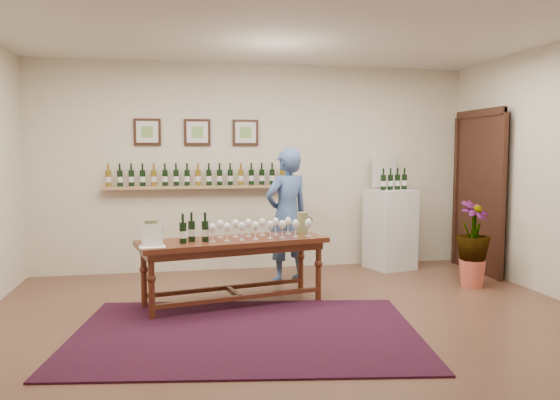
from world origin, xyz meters
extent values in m
plane|color=#533624|center=(0.00, 0.00, 0.00)|extent=(6.00, 6.00, 0.00)
plane|color=beige|center=(0.00, 2.50, 1.40)|extent=(6.00, 0.00, 6.00)
plane|color=beige|center=(0.00, -2.50, 1.40)|extent=(6.00, 0.00, 6.00)
plane|color=beige|center=(0.00, 0.00, 2.80)|extent=(6.00, 6.00, 0.00)
cube|color=tan|center=(-0.80, 2.41, 1.15)|extent=(2.50, 0.16, 0.04)
cube|color=black|center=(2.94, 1.70, 1.05)|extent=(0.10, 1.00, 2.10)
cube|color=black|center=(2.89, 1.70, 1.05)|extent=(0.04, 1.12, 2.22)
cube|color=black|center=(-1.45, 2.48, 1.88)|extent=(0.35, 0.03, 0.35)
cube|color=silver|center=(-1.45, 2.46, 1.88)|extent=(0.28, 0.01, 0.28)
cube|color=#76A351|center=(-1.45, 2.45, 1.88)|extent=(0.15, 0.00, 0.15)
cube|color=black|center=(-0.80, 2.48, 1.88)|extent=(0.35, 0.03, 0.35)
cube|color=silver|center=(-0.80, 2.46, 1.88)|extent=(0.28, 0.01, 0.28)
cube|color=#76A351|center=(-0.80, 2.45, 1.88)|extent=(0.15, 0.00, 0.15)
cube|color=black|center=(-0.15, 2.48, 1.88)|extent=(0.35, 0.03, 0.35)
cube|color=silver|center=(-0.15, 2.46, 1.88)|extent=(0.28, 0.01, 0.28)
cube|color=#76A351|center=(-0.15, 2.45, 1.88)|extent=(0.15, 0.00, 0.15)
cube|color=#470C16|center=(-0.51, -0.24, 0.01)|extent=(3.32, 2.48, 0.02)
cube|color=#421F10|center=(-0.52, 0.74, 0.67)|extent=(2.06, 1.03, 0.05)
cube|color=#421F10|center=(-0.52, 0.74, 0.61)|extent=(1.94, 0.90, 0.09)
cylinder|color=#421F10|center=(-1.35, 0.34, 0.32)|extent=(0.07, 0.07, 0.65)
cylinder|color=#421F10|center=(0.41, 0.71, 0.32)|extent=(0.07, 0.07, 0.65)
cylinder|color=#421F10|center=(-1.44, 0.78, 0.32)|extent=(0.07, 0.07, 0.65)
cylinder|color=#421F10|center=(0.32, 1.15, 0.32)|extent=(0.07, 0.07, 0.65)
cube|color=#421F10|center=(-0.47, 0.52, 0.13)|extent=(1.77, 0.42, 0.04)
cube|color=#421F10|center=(-0.56, 0.96, 0.13)|extent=(1.77, 0.42, 0.04)
cube|color=#421F10|center=(-0.52, 0.74, 0.13)|extent=(0.14, 0.45, 0.04)
cube|color=silver|center=(-1.34, 0.42, 0.81)|extent=(0.26, 0.20, 0.22)
cube|color=silver|center=(1.82, 2.13, 0.55)|extent=(0.67, 0.67, 1.10)
cube|color=silver|center=(1.80, 2.33, 1.37)|extent=(0.38, 0.12, 0.54)
cone|color=#C85642|center=(2.37, 0.93, 0.16)|extent=(0.31, 0.31, 0.33)
imported|color=#1A3B18|center=(2.37, 0.93, 0.61)|extent=(0.63, 0.63, 0.57)
imported|color=#3A5489|center=(0.25, 1.63, 0.83)|extent=(0.71, 0.60, 1.66)
camera|label=1|loc=(-1.13, -4.94, 1.61)|focal=35.00mm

